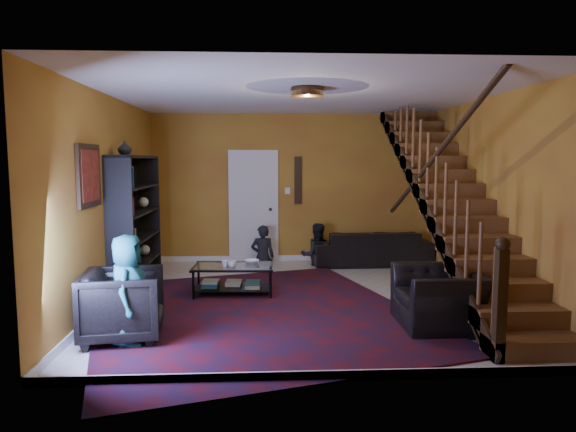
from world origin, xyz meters
name	(u,v)px	position (x,y,z in m)	size (l,w,h in m)	color
floor	(301,298)	(0.00, 0.00, 0.00)	(5.50, 5.50, 0.00)	beige
room	(215,275)	(-1.33, 1.33, 0.05)	(5.50, 5.50, 5.50)	gold
staircase	(453,198)	(2.12, 0.00, 1.40)	(0.95, 5.02, 3.18)	brown
bookshelf	(136,226)	(-2.40, 0.60, 0.96)	(0.35, 1.80, 2.00)	black
door	(254,208)	(-0.70, 2.73, 1.02)	(0.82, 0.05, 2.05)	silver
framed_picture	(89,176)	(-2.57, -0.90, 1.75)	(0.04, 0.74, 0.74)	maroon
wall_hanging	(298,180)	(0.15, 2.73, 1.55)	(0.14, 0.03, 0.90)	black
ceiling_fixture	(307,92)	(0.00, -0.80, 2.74)	(0.40, 0.40, 0.10)	#3F2814
rug	(255,313)	(-0.65, -0.72, 0.01)	(3.84, 4.38, 0.02)	#440C12
sofa	(371,247)	(1.48, 2.30, 0.32)	(2.16, 0.84, 0.63)	black
armchair_left	(123,305)	(-2.05, -1.56, 0.38)	(0.82, 0.84, 0.76)	black
armchair_right	(439,298)	(1.50, -1.31, 0.34)	(1.03, 0.90, 0.67)	black
person_adult_a	(263,257)	(-0.53, 2.35, 0.15)	(0.43, 0.29, 1.19)	black
person_adult_b	(317,256)	(0.47, 2.35, 0.16)	(0.59, 0.46, 1.22)	black
person_child	(128,290)	(-1.95, -1.73, 0.59)	(0.57, 0.37, 1.17)	#175659
coffee_table	(233,278)	(-0.96, 0.24, 0.25)	(1.17, 0.73, 0.43)	black
cup_a	(232,264)	(-0.97, 0.09, 0.48)	(0.12, 0.12, 0.09)	#999999
cup_b	(225,264)	(-1.07, 0.14, 0.48)	(0.10, 0.10, 0.10)	#999999
bowl	(252,262)	(-0.70, 0.37, 0.46)	(0.22, 0.22, 0.05)	#999999
vase	(125,148)	(-2.41, 0.10, 2.10)	(0.18, 0.18, 0.19)	#999999
popcorn_bucket	(136,310)	(-2.10, -0.80, 0.09)	(0.13, 0.13, 0.15)	red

